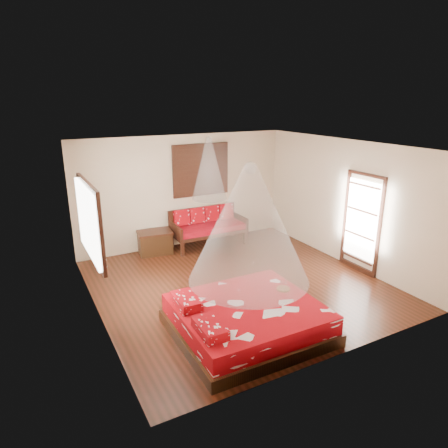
{
  "coord_description": "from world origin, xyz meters",
  "views": [
    {
      "loc": [
        -3.74,
        -6.42,
        3.66
      ],
      "look_at": [
        -0.03,
        0.54,
        1.15
      ],
      "focal_mm": 32.0,
      "sensor_mm": 36.0,
      "label": 1
    }
  ],
  "objects": [
    {
      "name": "mosquito_net_daybed",
      "position": [
        0.47,
        2.25,
        2.0
      ],
      "size": [
        0.86,
        0.86,
        1.5
      ],
      "primitive_type": "cone",
      "color": "white",
      "rests_on": "ceiling"
    },
    {
      "name": "bed",
      "position": [
        -0.76,
        -1.6,
        0.25
      ],
      "size": [
        2.32,
        2.1,
        0.65
      ],
      "rotation": [
        0.0,
        0.0,
        -0.01
      ],
      "color": "black",
      "rests_on": "floor"
    },
    {
      "name": "glazed_door",
      "position": [
        2.72,
        -0.6,
        1.07
      ],
      "size": [
        0.08,
        1.02,
        2.16
      ],
      "color": "black",
      "rests_on": "floor"
    },
    {
      "name": "room",
      "position": [
        0.0,
        0.0,
        1.4
      ],
      "size": [
        5.54,
        5.54,
        2.84
      ],
      "color": "black",
      "rests_on": "ground"
    },
    {
      "name": "window_left",
      "position": [
        -2.71,
        0.2,
        1.7
      ],
      "size": [
        0.1,
        1.74,
        1.34
      ],
      "color": "black",
      "rests_on": "wall_left"
    },
    {
      "name": "daybed",
      "position": [
        0.47,
        2.39,
        0.52
      ],
      "size": [
        1.88,
        0.84,
        0.97
      ],
      "color": "black",
      "rests_on": "floor"
    },
    {
      "name": "mosquito_net_main",
      "position": [
        -0.74,
        -1.6,
        1.85
      ],
      "size": [
        1.87,
        1.87,
        1.8
      ],
      "primitive_type": "cone",
      "color": "white",
      "rests_on": "ceiling"
    },
    {
      "name": "shutter_panel",
      "position": [
        0.47,
        2.72,
        1.9
      ],
      "size": [
        1.52,
        0.06,
        1.32
      ],
      "color": "black",
      "rests_on": "wall_back"
    },
    {
      "name": "storage_chest",
      "position": [
        -0.92,
        2.45,
        0.28
      ],
      "size": [
        0.89,
        0.7,
        0.56
      ],
      "rotation": [
        0.0,
        0.0,
        -0.14
      ],
      "color": "black",
      "rests_on": "floor"
    },
    {
      "name": "wine_tray",
      "position": [
        0.08,
        -1.43,
        0.55
      ],
      "size": [
        0.23,
        0.23,
        0.19
      ],
      "rotation": [
        0.0,
        0.0,
        -0.17
      ],
      "color": "brown",
      "rests_on": "bed"
    }
  ]
}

